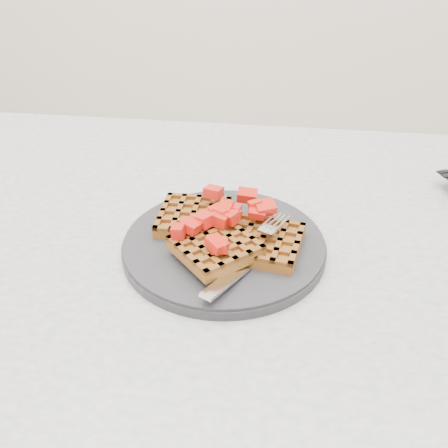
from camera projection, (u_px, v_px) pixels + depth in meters
name	position (u px, v px, depth m)	size (l,w,h in m)	color
table	(269.00, 308.00, 0.72)	(1.20, 0.80, 0.75)	beige
plate	(224.00, 245.00, 0.64)	(0.26, 0.26, 0.02)	#242427
waffles	(224.00, 234.00, 0.62)	(0.19, 0.18, 0.03)	#94581F
strawberry_pile	(224.00, 215.00, 0.61)	(0.15, 0.15, 0.02)	#A60600
fork	(253.00, 256.00, 0.59)	(0.02, 0.18, 0.02)	silver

